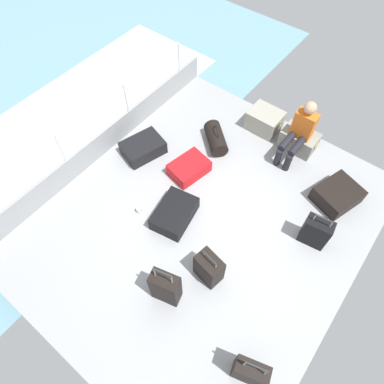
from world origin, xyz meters
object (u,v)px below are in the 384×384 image
(suitcase_1, at_px, (175,214))
(cargo_crate_1, at_px, (299,140))
(cargo_crate_0, at_px, (265,120))
(suitcase_2, at_px, (316,232))
(passenger_seated, at_px, (299,131))
(suitcase_5, at_px, (337,195))
(suitcase_3, at_px, (166,287))
(suitcase_0, at_px, (189,168))
(suitcase_6, at_px, (143,148))
(duffel_bag, at_px, (216,138))
(suitcase_4, at_px, (250,372))
(paper_cup, at_px, (139,210))
(suitcase_7, at_px, (209,268))

(suitcase_1, bearing_deg, cargo_crate_1, 72.30)
(cargo_crate_0, distance_m, suitcase_2, 2.31)
(cargo_crate_1, distance_m, suitcase_2, 1.81)
(passenger_seated, xyz_separation_m, suitcase_5, (1.01, -0.44, -0.40))
(cargo_crate_1, distance_m, suitcase_3, 3.41)
(cargo_crate_1, height_order, suitcase_2, suitcase_2)
(cargo_crate_0, height_order, suitcase_0, cargo_crate_0)
(cargo_crate_1, bearing_deg, suitcase_6, -139.20)
(suitcase_1, xyz_separation_m, suitcase_5, (1.78, 1.81, 0.01))
(suitcase_3, height_order, duffel_bag, suitcase_3)
(cargo_crate_0, distance_m, cargo_crate_1, 0.71)
(cargo_crate_0, relative_size, suitcase_5, 0.78)
(suitcase_1, relative_size, suitcase_4, 1.03)
(suitcase_0, bearing_deg, suitcase_3, -59.86)
(passenger_seated, distance_m, suitcase_6, 2.60)
(suitcase_1, bearing_deg, cargo_crate_0, 88.42)
(passenger_seated, distance_m, duffel_bag, 1.39)
(suitcase_1, xyz_separation_m, suitcase_2, (1.81, 0.94, 0.13))
(suitcase_6, height_order, paper_cup, suitcase_6)
(suitcase_7, distance_m, paper_cup, 1.47)
(cargo_crate_0, relative_size, cargo_crate_1, 0.95)
(passenger_seated, bearing_deg, duffel_bag, -150.58)
(cargo_crate_1, relative_size, suitcase_1, 0.82)
(suitcase_2, distance_m, suitcase_5, 0.88)
(suitcase_0, relative_size, suitcase_2, 1.05)
(cargo_crate_0, bearing_deg, suitcase_6, -126.64)
(suitcase_0, distance_m, duffel_bag, 0.78)
(suitcase_2, bearing_deg, duffel_bag, 163.48)
(suitcase_7, height_order, paper_cup, suitcase_7)
(paper_cup, bearing_deg, passenger_seated, 62.94)
(suitcase_4, bearing_deg, paper_cup, 161.29)
(suitcase_1, xyz_separation_m, suitcase_7, (0.94, -0.41, 0.12))
(suitcase_1, relative_size, duffel_bag, 1.17)
(suitcase_3, bearing_deg, suitcase_1, 124.54)
(suitcase_0, relative_size, paper_cup, 6.94)
(suitcase_2, bearing_deg, passenger_seated, 128.41)
(suitcase_1, height_order, suitcase_5, suitcase_5)
(duffel_bag, bearing_deg, suitcase_0, -88.69)
(cargo_crate_1, relative_size, suitcase_6, 0.81)
(suitcase_1, bearing_deg, passenger_seated, 71.01)
(suitcase_0, bearing_deg, suitcase_2, 3.24)
(suitcase_0, xyz_separation_m, suitcase_2, (2.18, 0.12, 0.15))
(suitcase_3, xyz_separation_m, paper_cup, (-1.18, 0.72, -0.27))
(passenger_seated, bearing_deg, suitcase_1, -108.99)
(passenger_seated, xyz_separation_m, duffel_bag, (-1.16, -0.65, -0.39))
(cargo_crate_1, relative_size, suitcase_7, 1.05)
(suitcase_3, xyz_separation_m, suitcase_4, (1.36, -0.14, -0.06))
(cargo_crate_0, bearing_deg, suitcase_0, -104.99)
(suitcase_6, height_order, duffel_bag, duffel_bag)
(cargo_crate_0, relative_size, suitcase_0, 0.87)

